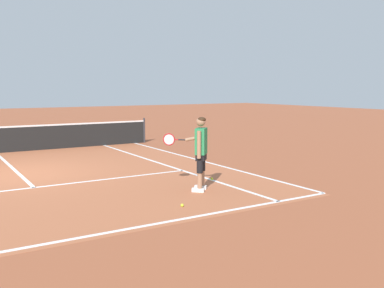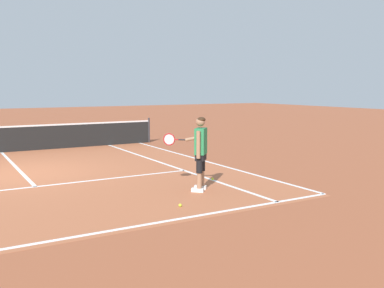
{
  "view_description": "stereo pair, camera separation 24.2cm",
  "coord_description": "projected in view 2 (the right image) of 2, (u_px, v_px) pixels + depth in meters",
  "views": [
    {
      "loc": [
        -2.1,
        -12.58,
        2.39
      ],
      "look_at": [
        3.24,
        -3.87,
        1.05
      ],
      "focal_mm": 40.71,
      "sensor_mm": 36.0,
      "label": 1
    },
    {
      "loc": [
        -1.89,
        -12.7,
        2.39
      ],
      "look_at": [
        3.24,
        -3.87,
        1.05
      ],
      "focal_mm": 40.71,
      "sensor_mm": 36.0,
      "label": 2
    }
  ],
  "objects": [
    {
      "name": "ground_plane",
      "position": [
        22.0,
        173.0,
        12.14
      ],
      "size": [
        80.0,
        80.0,
        0.0
      ],
      "primitive_type": "plane",
      "color": "#9E5133"
    },
    {
      "name": "court_inner_surface",
      "position": [
        27.0,
        178.0,
        11.51
      ],
      "size": [
        10.98,
        10.82,
        0.0
      ],
      "primitive_type": "cube",
      "color": "#B2603D",
      "rests_on": "ground"
    },
    {
      "name": "line_baseline",
      "position": [
        83.0,
        235.0,
        7.04
      ],
      "size": [
        10.98,
        0.1,
        0.01
      ],
      "primitive_type": "cube",
      "color": "white",
      "rests_on": "ground"
    },
    {
      "name": "line_service",
      "position": [
        35.0,
        187.0,
        10.49
      ],
      "size": [
        8.23,
        0.1,
        0.01
      ],
      "primitive_type": "cube",
      "color": "white",
      "rests_on": "ground"
    },
    {
      "name": "line_centre_service",
      "position": [
        15.0,
        166.0,
        13.23
      ],
      "size": [
        0.1,
        6.4,
        0.01
      ],
      "primitive_type": "cube",
      "color": "white",
      "rests_on": "ground"
    },
    {
      "name": "line_singles_right",
      "position": [
        166.0,
        164.0,
        13.56
      ],
      "size": [
        0.1,
        10.42,
        0.01
      ],
      "primitive_type": "cube",
      "color": "white",
      "rests_on": "ground"
    },
    {
      "name": "line_doubles_right",
      "position": [
        203.0,
        160.0,
        14.25
      ],
      "size": [
        0.1,
        10.42,
        0.01
      ],
      "primitive_type": "cube",
      "color": "white",
      "rests_on": "ground"
    },
    {
      "name": "tennis_net",
      "position": [
        1.0,
        139.0,
        15.91
      ],
      "size": [
        11.96,
        0.08,
        1.07
      ],
      "color": "#333338",
      "rests_on": "ground"
    },
    {
      "name": "tennis_player",
      "position": [
        200.0,
        148.0,
        9.98
      ],
      "size": [
        0.75,
        1.16,
        1.71
      ],
      "color": "white",
      "rests_on": "ground"
    },
    {
      "name": "tennis_ball_near_feet",
      "position": [
        180.0,
        205.0,
        8.74
      ],
      "size": [
        0.07,
        0.07,
        0.07
      ],
      "primitive_type": "sphere",
      "color": "#CCE02D",
      "rests_on": "ground"
    },
    {
      "name": "tennis_ball_by_baseline",
      "position": [
        213.0,
        179.0,
        11.25
      ],
      "size": [
        0.07,
        0.07,
        0.07
      ],
      "primitive_type": "sphere",
      "color": "#CCE02D",
      "rests_on": "ground"
    }
  ]
}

